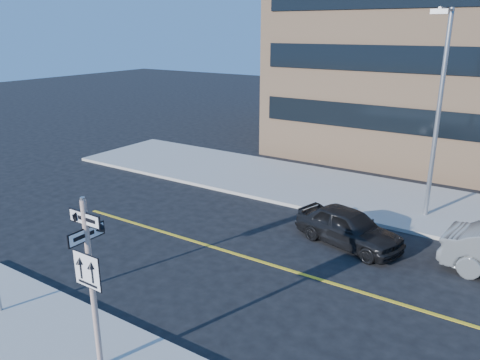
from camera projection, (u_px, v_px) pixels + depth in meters
The scene contains 5 objects.
ground at pixel (174, 317), 12.60m from camera, with size 120.00×120.00×0.00m, color black.
sign_pole at pixel (91, 276), 9.86m from camera, with size 0.92×0.92×4.06m.
parked_car_a at pixel (349, 227), 16.65m from camera, with size 4.00×1.61×1.36m, color black.
streetlight_a at pixel (439, 103), 17.59m from camera, with size 0.55×2.25×8.00m.
building_brick at pixel (462, 2), 28.65m from camera, with size 18.00×18.00×18.00m, color tan.
Camera 1 is at (7.45, -8.09, 7.41)m, focal length 35.00 mm.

